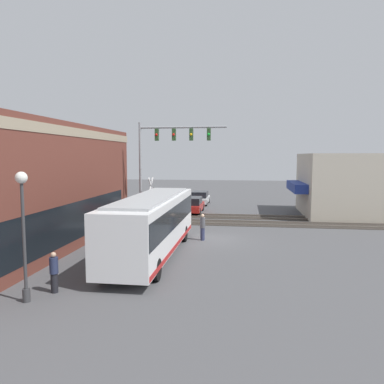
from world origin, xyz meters
The scene contains 12 objects.
ground_plane centered at (0.00, 0.00, 0.00)m, with size 120.00×120.00×0.00m, color #4C4C4F.
shop_building centered at (11.59, -11.36, 2.82)m, with size 9.20×9.00×5.65m.
city_bus centered at (-4.54, 2.80, 1.82)m, with size 11.68×2.59×3.30m.
traffic_signal_gantry centered at (4.18, 3.90, 5.97)m, with size 0.42×6.77×8.00m.
crossing_signal centered at (4.29, 5.12, 2.30)m, with size 1.41×1.18×3.81m.
streetlamp centered at (-11.54, 5.91, 2.91)m, with size 0.44×0.44×4.87m.
rail_track_near centered at (6.00, 0.00, 0.03)m, with size 2.60×60.00×0.15m.
rail_track_far centered at (9.20, 0.00, 0.03)m, with size 2.60×60.00×0.15m.
parked_car_red centered at (11.26, 2.80, 0.70)m, with size 4.56×1.82×1.50m.
parked_car_white centered at (17.52, 2.80, 0.69)m, with size 4.62×1.82×1.48m.
pedestrian_near_bus centered at (-0.41, 0.53, 0.87)m, with size 0.34×0.34×1.71m.
pedestrian_by_lamp centered at (-10.49, 5.35, 0.84)m, with size 0.34×0.34×1.65m.
Camera 1 is at (-24.07, -2.10, 5.43)m, focal length 35.00 mm.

